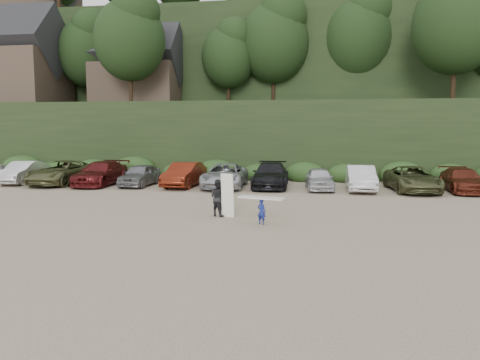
# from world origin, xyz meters

# --- Properties ---
(ground) EXTENTS (120.00, 120.00, 0.00)m
(ground) POSITION_xyz_m (0.00, 0.00, 0.00)
(ground) COLOR tan
(ground) RESTS_ON ground
(hillside_backdrop) EXTENTS (90.00, 41.50, 28.00)m
(hillside_backdrop) POSITION_xyz_m (-0.26, 35.93, 11.22)
(hillside_backdrop) COLOR black
(hillside_backdrop) RESTS_ON ground
(parked_cars) EXTENTS (36.85, 6.44, 1.64)m
(parked_cars) POSITION_xyz_m (-0.98, 9.91, 0.78)
(parked_cars) COLOR silver
(parked_cars) RESTS_ON ground
(child_surfer) EXTENTS (1.97, 1.01, 1.14)m
(child_surfer) POSITION_xyz_m (2.89, -1.50, 0.78)
(child_surfer) COLOR navy
(child_surfer) RESTS_ON ground
(adult_surfer) EXTENTS (1.28, 0.95, 1.96)m
(adult_surfer) POSITION_xyz_m (0.81, -0.06, 0.84)
(adult_surfer) COLOR black
(adult_surfer) RESTS_ON ground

